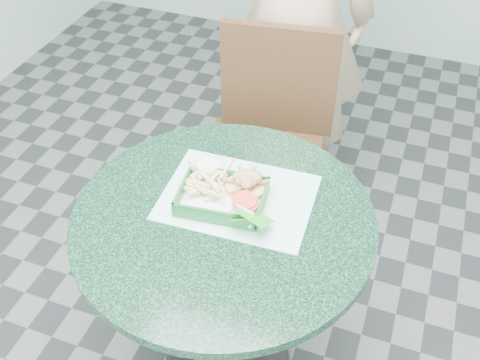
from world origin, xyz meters
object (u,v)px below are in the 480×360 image
(food_basket, at_px, (222,204))
(crab_sandwich, at_px, (248,188))
(sauce_ramekin, at_px, (212,172))
(cafe_table, at_px, (224,260))
(dining_chair, at_px, (268,131))

(food_basket, bearing_deg, crab_sandwich, 44.46)
(food_basket, distance_m, sauce_ramekin, 0.11)
(cafe_table, height_order, sauce_ramekin, sauce_ramekin)
(food_basket, relative_size, crab_sandwich, 2.04)
(cafe_table, bearing_deg, sauce_ramekin, 124.07)
(dining_chair, bearing_deg, crab_sandwich, -86.31)
(crab_sandwich, relative_size, sauce_ramekin, 1.89)
(food_basket, height_order, sauce_ramekin, sauce_ramekin)
(food_basket, xyz_separation_m, crab_sandwich, (0.06, 0.06, 0.03))
(cafe_table, bearing_deg, food_basket, 114.07)
(cafe_table, xyz_separation_m, crab_sandwich, (0.04, 0.10, 0.22))
(cafe_table, height_order, crab_sandwich, crab_sandwich)
(crab_sandwich, bearing_deg, cafe_table, -110.13)
(dining_chair, height_order, crab_sandwich, dining_chair)
(dining_chair, relative_size, crab_sandwich, 7.99)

